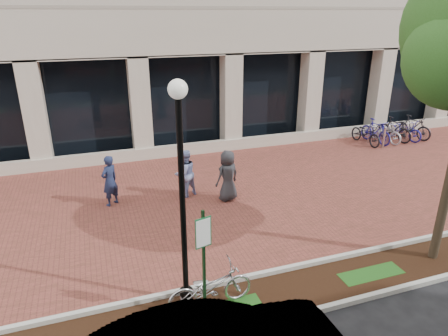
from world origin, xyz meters
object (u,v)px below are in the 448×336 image
object	(u,v)px
lamppost	(182,188)
bollard	(384,137)
parking_sign	(204,253)
pedestrian_mid	(185,173)
pedestrian_left	(110,181)
pedestrian_right	(228,176)
locked_bicycle	(211,287)
bike_rack_cluster	(389,130)

from	to	relation	value
lamppost	bollard	xyz separation A→B (m)	(11.08, 7.23, -2.15)
parking_sign	pedestrian_mid	bearing A→B (deg)	65.66
parking_sign	bollard	size ratio (longest dim) A/B	2.41
pedestrian_left	pedestrian_right	world-z (taller)	pedestrian_right
pedestrian_left	pedestrian_right	distance (m)	3.77
pedestrian_left	bollard	xyz separation A→B (m)	(12.23, 1.92, -0.32)
pedestrian_mid	pedestrian_left	bearing A→B (deg)	-26.88
parking_sign	pedestrian_right	bearing A→B (deg)	51.65
locked_bicycle	pedestrian_left	bearing A→B (deg)	12.81
parking_sign	bike_rack_cluster	world-z (taller)	parking_sign
pedestrian_mid	bollard	world-z (taller)	pedestrian_mid
lamppost	pedestrian_mid	size ratio (longest dim) A/B	2.92
locked_bicycle	bollard	size ratio (longest dim) A/B	1.80
lamppost	bike_rack_cluster	bearing A→B (deg)	33.67
bike_rack_cluster	parking_sign	bearing A→B (deg)	-152.46
pedestrian_mid	pedestrian_right	bearing A→B (deg)	124.72
parking_sign	bike_rack_cluster	bearing A→B (deg)	22.11
pedestrian_left	bollard	bearing A→B (deg)	150.36
pedestrian_left	pedestrian_right	bearing A→B (deg)	128.24
lamppost	pedestrian_left	xyz separation A→B (m)	(-1.16, 5.32, -1.84)
bollard	bike_rack_cluster	bearing A→B (deg)	39.39
locked_bicycle	bike_rack_cluster	bearing A→B (deg)	-57.32
bike_rack_cluster	pedestrian_right	bearing A→B (deg)	-168.24
pedestrian_left	pedestrian_mid	xyz separation A→B (m)	(2.43, -0.11, -0.02)
parking_sign	pedestrian_mid	xyz separation A→B (m)	(1.05, 5.87, -0.76)
parking_sign	pedestrian_left	distance (m)	6.18
pedestrian_right	bike_rack_cluster	distance (m)	10.17
bollard	locked_bicycle	bearing A→B (deg)	-144.60
locked_bicycle	bollard	bearing A→B (deg)	-57.67
pedestrian_mid	bike_rack_cluster	distance (m)	11.13
pedestrian_mid	bike_rack_cluster	bearing A→B (deg)	170.45
locked_bicycle	pedestrian_mid	size ratio (longest dim) A/B	1.14
locked_bicycle	bike_rack_cluster	world-z (taller)	bike_rack_cluster
pedestrian_mid	bollard	size ratio (longest dim) A/B	1.58
lamppost	parking_sign	bearing A→B (deg)	-71.26
parking_sign	lamppost	size ratio (longest dim) A/B	0.52
pedestrian_right	bollard	xyz separation A→B (m)	(8.56, 2.78, -0.33)
lamppost	bike_rack_cluster	distance (m)	14.62
parking_sign	locked_bicycle	world-z (taller)	parking_sign
bike_rack_cluster	bollard	bearing A→B (deg)	-149.39
pedestrian_left	bollard	size ratio (longest dim) A/B	1.63
pedestrian_mid	locked_bicycle	bearing A→B (deg)	57.29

